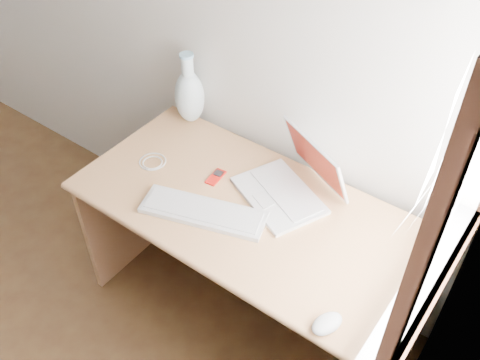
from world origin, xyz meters
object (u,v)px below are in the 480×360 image
Objects in this scene: desk at (256,228)px; external_keyboard at (203,212)px; laptop at (286,180)px; vase at (189,95)px.

desk is 2.67× the size of external_keyboard.
external_keyboard is at bearing -114.88° from desk.
vase reaches higher than laptop.
desk is 3.92× the size of vase.
vase is at bearing 157.12° from desk.
external_keyboard is 1.47× the size of vase.
desk is at bearing -110.56° from laptop.
desk is 3.17× the size of laptop.
desk is 0.66m from vase.
laptop is 0.63m from vase.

